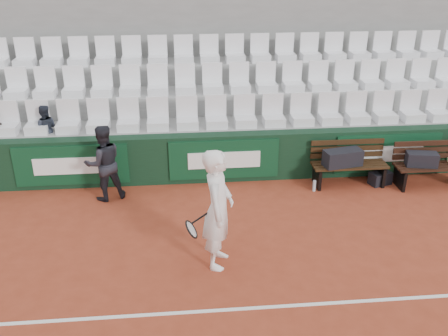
% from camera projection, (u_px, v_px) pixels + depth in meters
% --- Properties ---
extents(ground, '(80.00, 80.00, 0.00)m').
position_uv_depth(ground, '(265.00, 308.00, 6.78)').
color(ground, '#9C3B23').
rests_on(ground, ground).
extents(court_baseline, '(18.00, 0.06, 0.01)m').
position_uv_depth(court_baseline, '(265.00, 307.00, 6.78)').
color(court_baseline, white).
rests_on(court_baseline, ground).
extents(back_barrier, '(18.00, 0.34, 1.00)m').
position_uv_depth(back_barrier, '(236.00, 157.00, 10.18)').
color(back_barrier, black).
rests_on(back_barrier, ground).
extents(grandstand_tier_front, '(18.00, 0.95, 1.00)m').
position_uv_depth(grandstand_tier_front, '(230.00, 145.00, 10.74)').
color(grandstand_tier_front, '#989895').
rests_on(grandstand_tier_front, ground).
extents(grandstand_tier_mid, '(18.00, 0.95, 1.45)m').
position_uv_depth(grandstand_tier_mid, '(226.00, 121.00, 11.51)').
color(grandstand_tier_mid, '#999996').
rests_on(grandstand_tier_mid, ground).
extents(grandstand_tier_back, '(18.00, 0.95, 1.90)m').
position_uv_depth(grandstand_tier_back, '(222.00, 99.00, 12.27)').
color(grandstand_tier_back, gray).
rests_on(grandstand_tier_back, ground).
extents(grandstand_rear_wall, '(18.00, 0.30, 4.40)m').
position_uv_depth(grandstand_rear_wall, '(220.00, 43.00, 12.31)').
color(grandstand_rear_wall, gray).
rests_on(grandstand_rear_wall, ground).
extents(seat_row_front, '(11.90, 0.44, 0.63)m').
position_uv_depth(seat_row_front, '(231.00, 112.00, 10.24)').
color(seat_row_front, white).
rests_on(seat_row_front, grandstand_tier_front).
extents(seat_row_mid, '(11.90, 0.44, 0.63)m').
position_uv_depth(seat_row_mid, '(226.00, 78.00, 10.91)').
color(seat_row_mid, white).
rests_on(seat_row_mid, grandstand_tier_mid).
extents(seat_row_back, '(11.90, 0.44, 0.63)m').
position_uv_depth(seat_row_back, '(222.00, 49.00, 11.58)').
color(seat_row_back, white).
rests_on(seat_row_back, grandstand_tier_back).
extents(bench_left, '(1.50, 0.56, 0.45)m').
position_uv_depth(bench_left, '(348.00, 174.00, 10.06)').
color(bench_left, '#341F0F').
rests_on(bench_left, ground).
extents(bench_right, '(1.50, 0.56, 0.45)m').
position_uv_depth(bench_right, '(431.00, 175.00, 10.01)').
color(bench_right, black).
rests_on(bench_right, ground).
extents(sports_bag_left, '(0.80, 0.46, 0.32)m').
position_uv_depth(sports_bag_left, '(343.00, 158.00, 9.85)').
color(sports_bag_left, black).
rests_on(sports_bag_left, bench_left).
extents(sports_bag_right, '(0.63, 0.38, 0.28)m').
position_uv_depth(sports_bag_right, '(422.00, 159.00, 9.85)').
color(sports_bag_right, black).
rests_on(sports_bag_right, bench_right).
extents(sports_bag_ground, '(0.49, 0.38, 0.26)m').
position_uv_depth(sports_bag_ground, '(380.00, 178.00, 10.12)').
color(sports_bag_ground, black).
rests_on(sports_bag_ground, ground).
extents(water_bottle_near, '(0.06, 0.06, 0.23)m').
position_uv_depth(water_bottle_near, '(314.00, 186.00, 9.84)').
color(water_bottle_near, silver).
rests_on(water_bottle_near, ground).
extents(water_bottle_far, '(0.07, 0.07, 0.24)m').
position_uv_depth(water_bottle_far, '(404.00, 181.00, 10.03)').
color(water_bottle_far, silver).
rests_on(water_bottle_far, ground).
extents(tennis_player, '(0.79, 0.77, 1.89)m').
position_uv_depth(tennis_player, '(218.00, 209.00, 7.32)').
color(tennis_player, white).
rests_on(tennis_player, ground).
extents(ball_kid, '(0.87, 0.78, 1.48)m').
position_uv_depth(ball_kid, '(104.00, 163.00, 9.31)').
color(ball_kid, black).
rests_on(ball_kid, ground).
extents(spectator_c, '(0.53, 0.44, 1.00)m').
position_uv_depth(spectator_c, '(42.00, 108.00, 9.89)').
color(spectator_c, '#202530').
rests_on(spectator_c, grandstand_tier_front).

